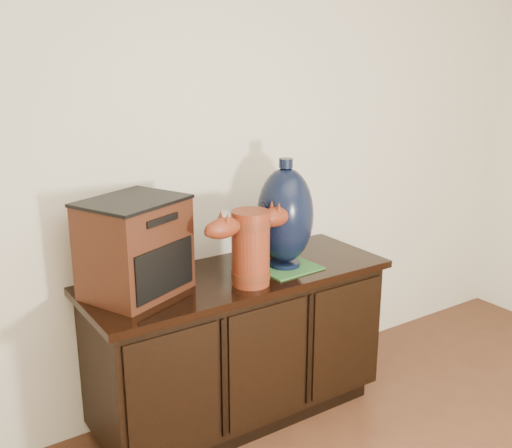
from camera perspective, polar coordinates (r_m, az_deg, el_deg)
sideboard at (r=2.96m, az=-1.69°, el=-11.40°), size 1.46×0.56×0.75m
terracotta_vessel at (r=2.61m, az=-0.52°, el=-1.86°), size 0.48×0.19×0.34m
tv_radio at (r=2.56m, az=-11.47°, el=-2.17°), size 0.51×0.47×0.41m
green_mat at (r=2.88m, az=2.73°, el=-4.04°), size 0.29×0.29×0.01m
lamp_base at (r=2.81m, az=2.80°, el=0.77°), size 0.28×0.28×0.52m
spray_can at (r=2.98m, az=1.57°, el=-1.51°), size 0.07×0.07×0.19m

